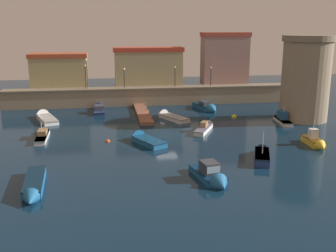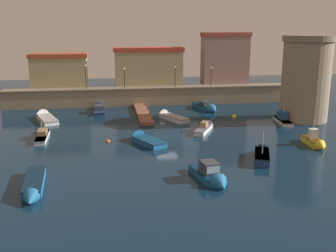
% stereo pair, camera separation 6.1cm
% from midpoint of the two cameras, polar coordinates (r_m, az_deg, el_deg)
% --- Properties ---
extents(ground_plane, '(110.30, 110.30, 0.00)m').
position_cam_midpoint_polar(ground_plane, '(48.40, -0.17, -1.38)').
color(ground_plane, '#0C2338').
extents(quay_wall, '(46.48, 2.84, 2.95)m').
position_cam_midpoint_polar(quay_wall, '(67.14, -2.64, 4.27)').
color(quay_wall, gray).
rests_on(quay_wall, ground).
extents(old_town_backdrop, '(36.98, 4.56, 8.94)m').
position_cam_midpoint_polar(old_town_backdrop, '(69.57, -2.88, 8.59)').
color(old_town_backdrop, tan).
rests_on(old_town_backdrop, ground).
extents(fortress_tower, '(6.96, 6.96, 11.55)m').
position_cam_midpoint_polar(fortress_tower, '(58.67, 18.87, 6.41)').
color(fortress_tower, gray).
rests_on(fortress_tower, ground).
extents(pier_dock, '(1.86, 13.12, 0.70)m').
position_cam_midpoint_polar(pier_dock, '(59.56, -3.50, 1.78)').
color(pier_dock, brown).
rests_on(pier_dock, ground).
extents(quay_lamp_0, '(0.32, 0.32, 3.80)m').
position_cam_midpoint_polar(quay_lamp_0, '(66.31, -11.51, 7.34)').
color(quay_lamp_0, black).
rests_on(quay_lamp_0, quay_wall).
extents(quay_lamp_1, '(0.32, 0.32, 3.17)m').
position_cam_midpoint_polar(quay_lamp_1, '(66.33, -6.14, 7.22)').
color(quay_lamp_1, black).
rests_on(quay_lamp_1, quay_wall).
extents(quay_lamp_2, '(0.32, 0.32, 3.32)m').
position_cam_midpoint_polar(quay_lamp_2, '(67.20, 1.05, 7.47)').
color(quay_lamp_2, black).
rests_on(quay_lamp_2, quay_wall).
extents(quay_lamp_3, '(0.32, 0.32, 3.14)m').
position_cam_midpoint_polar(quay_lamp_3, '(68.49, 6.12, 7.42)').
color(quay_lamp_3, black).
rests_on(quay_lamp_3, quay_wall).
extents(moored_boat_0, '(1.99, 6.38, 2.69)m').
position_cam_midpoint_polar(moored_boat_0, '(57.64, 15.63, 1.07)').
color(moored_boat_0, silver).
rests_on(moored_boat_0, ground).
extents(moored_boat_1, '(4.13, 7.49, 1.79)m').
position_cam_midpoint_polar(moored_boat_1, '(59.28, -16.86, 1.20)').
color(moored_boat_1, white).
rests_on(moored_boat_1, ground).
extents(moored_boat_2, '(3.15, 6.64, 1.75)m').
position_cam_midpoint_polar(moored_boat_2, '(63.29, 5.57, 2.62)').
color(moored_boat_2, '#195689').
rests_on(moored_boat_2, ground).
extents(moored_boat_3, '(1.65, 4.41, 3.16)m').
position_cam_midpoint_polar(moored_boat_3, '(47.08, 20.07, -2.09)').
color(moored_boat_3, gold).
rests_on(moored_boat_3, ground).
extents(moored_boat_4, '(4.43, 6.64, 1.62)m').
position_cam_midpoint_polar(moored_boat_4, '(57.31, 0.16, 1.38)').
color(moored_boat_4, silver).
rests_on(moored_boat_4, ground).
extents(moored_boat_5, '(1.36, 7.00, 2.38)m').
position_cam_midpoint_polar(moored_boat_5, '(50.08, -17.11, -1.09)').
color(moored_boat_5, white).
rests_on(moored_boat_5, ground).
extents(moored_boat_6, '(1.98, 7.44, 1.38)m').
position_cam_midpoint_polar(moored_boat_6, '(34.32, -18.40, -8.06)').
color(moored_boat_6, '#195689').
rests_on(moored_boat_6, ground).
extents(moored_boat_7, '(2.70, 5.76, 2.14)m').
position_cam_midpoint_polar(moored_boat_7, '(34.65, 6.28, -7.07)').
color(moored_boat_7, '#195689').
rests_on(moored_boat_7, ground).
extents(moored_boat_8, '(4.23, 5.98, 1.74)m').
position_cam_midpoint_polar(moored_boat_8, '(45.82, -3.41, -1.88)').
color(moored_boat_8, '#195689').
rests_on(moored_boat_8, ground).
extents(moored_boat_9, '(3.23, 5.68, 3.21)m').
position_cam_midpoint_polar(moored_boat_9, '(41.34, 13.11, -3.88)').
color(moored_boat_9, navy).
rests_on(moored_boat_9, ground).
extents(moored_boat_10, '(4.14, 6.44, 1.50)m').
position_cam_midpoint_polar(moored_boat_10, '(51.29, 5.36, -0.13)').
color(moored_boat_10, silver).
rests_on(moored_boat_10, ground).
extents(moored_boat_11, '(1.80, 7.09, 1.68)m').
position_cam_midpoint_polar(moored_boat_11, '(63.22, -9.69, 2.44)').
color(moored_boat_11, navy).
rests_on(moored_boat_11, ground).
extents(mooring_buoy_0, '(0.77, 0.77, 0.77)m').
position_cam_midpoint_polar(mooring_buoy_0, '(58.97, 9.34, 1.25)').
color(mooring_buoy_0, yellow).
rests_on(mooring_buoy_0, ground).
extents(mooring_buoy_1, '(0.54, 0.54, 0.54)m').
position_cam_midpoint_polar(mooring_buoy_1, '(46.48, -8.45, -2.19)').
color(mooring_buoy_1, '#EA4C19').
rests_on(mooring_buoy_1, ground).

